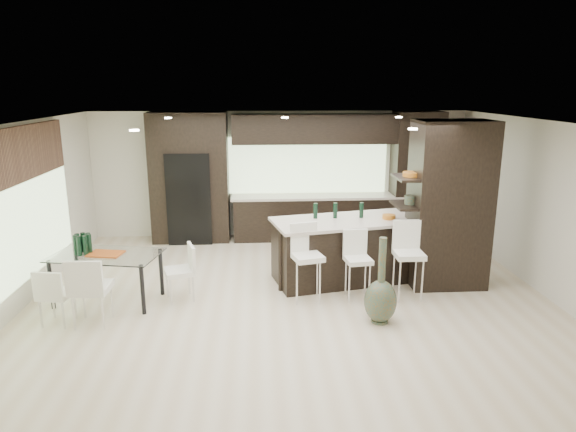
{
  "coord_description": "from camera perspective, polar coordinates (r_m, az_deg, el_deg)",
  "views": [
    {
      "loc": [
        -0.49,
        -7.5,
        3.22
      ],
      "look_at": [
        0.0,
        0.6,
        1.15
      ],
      "focal_mm": 32.0,
      "sensor_mm": 36.0,
      "label": 1
    }
  ],
  "objects": [
    {
      "name": "ground",
      "position": [
        8.17,
        0.25,
        -8.88
      ],
      "size": [
        8.0,
        8.0,
        0.0
      ],
      "primitive_type": "plane",
      "color": "beige",
      "rests_on": "ground"
    },
    {
      "name": "back_wall",
      "position": [
        11.17,
        -0.89,
        4.66
      ],
      "size": [
        8.0,
        0.02,
        2.7
      ],
      "primitive_type": "cube",
      "color": "beige",
      "rests_on": "ground"
    },
    {
      "name": "left_wall",
      "position": [
        8.49,
        -27.79,
        -0.09
      ],
      "size": [
        0.02,
        7.0,
        2.7
      ],
      "primitive_type": "cube",
      "color": "beige",
      "rests_on": "ground"
    },
    {
      "name": "right_wall",
      "position": [
        8.93,
        26.81,
        0.67
      ],
      "size": [
        0.02,
        7.0,
        2.7
      ],
      "primitive_type": "cube",
      "color": "beige",
      "rests_on": "ground"
    },
    {
      "name": "ceiling",
      "position": [
        7.53,
        0.28,
        10.36
      ],
      "size": [
        8.0,
        7.0,
        0.02
      ],
      "primitive_type": "cube",
      "color": "white",
      "rests_on": "ground"
    },
    {
      "name": "window_left",
      "position": [
        8.65,
        -27.02,
        0.24
      ],
      "size": [
        0.04,
        3.2,
        1.9
      ],
      "primitive_type": "cube",
      "color": "#B2D199",
      "rests_on": "left_wall"
    },
    {
      "name": "window_back",
      "position": [
        11.14,
        2.21,
        5.67
      ],
      "size": [
        3.4,
        0.04,
        1.2
      ],
      "primitive_type": "cube",
      "color": "#B2D199",
      "rests_on": "back_wall"
    },
    {
      "name": "stone_accent",
      "position": [
        8.49,
        -27.52,
        6.15
      ],
      "size": [
        0.08,
        3.0,
        0.8
      ],
      "primitive_type": "cube",
      "color": "brown",
      "rests_on": "left_wall"
    },
    {
      "name": "ceiling_spots",
      "position": [
        7.78,
        0.16,
        10.34
      ],
      "size": [
        4.0,
        3.0,
        0.02
      ],
      "primitive_type": "cube",
      "color": "white",
      "rests_on": "ceiling"
    },
    {
      "name": "back_cabinetry",
      "position": [
        10.87,
        1.83,
        4.4
      ],
      "size": [
        6.8,
        0.68,
        2.7
      ],
      "primitive_type": "cube",
      "color": "black",
      "rests_on": "ground"
    },
    {
      "name": "refrigerator",
      "position": [
        10.95,
        -10.78,
        2.09
      ],
      "size": [
        0.9,
        0.68,
        1.9
      ],
      "primitive_type": "cube",
      "color": "black",
      "rests_on": "ground"
    },
    {
      "name": "partition_column",
      "position": [
        8.68,
        17.48,
        1.21
      ],
      "size": [
        1.2,
        0.8,
        2.7
      ],
      "primitive_type": "cube",
      "color": "black",
      "rests_on": "ground"
    },
    {
      "name": "kitchen_island",
      "position": [
        8.75,
        6.73,
        -3.7
      ],
      "size": [
        2.71,
        1.61,
        1.06
      ],
      "primitive_type": "cube",
      "rotation": [
        0.0,
        0.0,
        0.22
      ],
      "color": "black",
      "rests_on": "ground"
    },
    {
      "name": "stool_left",
      "position": [
        7.86,
        2.17,
        -6.08
      ],
      "size": [
        0.52,
        0.52,
        0.96
      ],
      "primitive_type": "cube",
      "rotation": [
        0.0,
        0.0,
        0.26
      ],
      "color": "white",
      "rests_on": "ground"
    },
    {
      "name": "stool_mid",
      "position": [
        8.01,
        7.75,
        -6.2
      ],
      "size": [
        0.43,
        0.43,
        0.86
      ],
      "primitive_type": "cube",
      "rotation": [
        0.0,
        0.0,
        0.13
      ],
      "color": "white",
      "rests_on": "ground"
    },
    {
      "name": "stool_right",
      "position": [
        8.15,
        13.2,
        -5.67
      ],
      "size": [
        0.43,
        0.43,
        0.98
      ],
      "primitive_type": "cube",
      "rotation": [
        0.0,
        0.0,
        -0.0
      ],
      "color": "white",
      "rests_on": "ground"
    },
    {
      "name": "bench",
      "position": [
        9.29,
        7.36,
        -4.25
      ],
      "size": [
        1.53,
        0.82,
        0.56
      ],
      "primitive_type": "cube",
      "rotation": [
        0.0,
        0.0,
        0.19
      ],
      "color": "black",
      "rests_on": "ground"
    },
    {
      "name": "floor_vase",
      "position": [
        7.21,
        10.33,
        -7.08
      ],
      "size": [
        0.58,
        0.58,
        1.23
      ],
      "primitive_type": null,
      "rotation": [
        0.0,
        0.0,
        0.34
      ],
      "color": "#3E4834",
      "rests_on": "ground"
    },
    {
      "name": "dining_table",
      "position": [
        8.31,
        -19.38,
        -6.52
      ],
      "size": [
        1.71,
        1.17,
        0.76
      ],
      "primitive_type": "cube",
      "rotation": [
        0.0,
        0.0,
        -0.19
      ],
      "color": "white",
      "rests_on": "ground"
    },
    {
      "name": "chair_near",
      "position": [
        7.6,
        -20.98,
        -7.97
      ],
      "size": [
        0.51,
        0.51,
        0.92
      ],
      "primitive_type": "cube",
      "rotation": [
        0.0,
        0.0,
        -0.03
      ],
      "color": "white",
      "rests_on": "ground"
    },
    {
      "name": "chair_far",
      "position": [
        7.83,
        -24.29,
        -8.29
      ],
      "size": [
        0.47,
        0.47,
        0.76
      ],
      "primitive_type": "cube",
      "rotation": [
        0.0,
        0.0,
        -0.15
      ],
      "color": "white",
      "rests_on": "ground"
    },
    {
      "name": "chair_end",
      "position": [
        8.08,
        -11.95,
        -6.46
      ],
      "size": [
        0.54,
        0.54,
        0.8
      ],
      "primitive_type": "cube",
      "rotation": [
        0.0,
        0.0,
        1.88
      ],
      "color": "white",
      "rests_on": "ground"
    }
  ]
}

